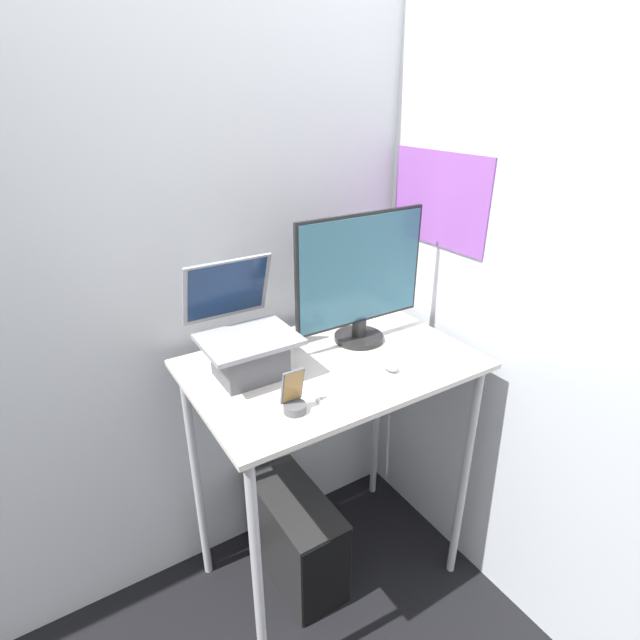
{
  "coord_description": "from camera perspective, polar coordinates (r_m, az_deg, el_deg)",
  "views": [
    {
      "loc": [
        -0.87,
        -0.98,
        1.97
      ],
      "look_at": [
        -0.05,
        0.34,
        1.26
      ],
      "focal_mm": 28.0,
      "sensor_mm": 36.0,
      "label": 1
    }
  ],
  "objects": [
    {
      "name": "ground_plane",
      "position": [
        2.37,
        6.32,
        -31.82
      ],
      "size": [
        12.0,
        12.0,
        0.0
      ],
      "primitive_type": "plane",
      "color": "black"
    },
    {
      "name": "desk",
      "position": [
        1.89,
        1.33,
        -8.76
      ],
      "size": [
        1.02,
        0.67,
        1.08
      ],
      "color": "beige",
      "rests_on": "ground_plane"
    },
    {
      "name": "monitor",
      "position": [
        1.88,
        4.65,
        4.45
      ],
      "size": [
        0.56,
        0.19,
        0.5
      ],
      "color": "black",
      "rests_on": "desk"
    },
    {
      "name": "cell_phone",
      "position": [
        1.53,
        -3.0,
        -9.11
      ],
      "size": [
        0.07,
        0.07,
        0.15
      ],
      "color": "#4C4C51",
      "rests_on": "desk"
    },
    {
      "name": "wall_back",
      "position": [
        2.06,
        -5.05,
        5.59
      ],
      "size": [
        6.0,
        0.05,
        2.6
      ],
      "color": "silver",
      "rests_on": "ground_plane"
    },
    {
      "name": "mouse",
      "position": [
        1.77,
        8.03,
        -5.28
      ],
      "size": [
        0.04,
        0.07,
        0.03
      ],
      "color": "#99999E",
      "rests_on": "desk"
    },
    {
      "name": "laptop",
      "position": [
        1.71,
        -8.38,
        -2.97
      ],
      "size": [
        0.31,
        0.33,
        0.38
      ],
      "color": "#4C4C51",
      "rests_on": "desk"
    },
    {
      "name": "keyboard",
      "position": [
        1.66,
        3.53,
        -7.58
      ],
      "size": [
        0.28,
        0.13,
        0.02
      ],
      "color": "silver",
      "rests_on": "desk"
    },
    {
      "name": "wall_side_right",
      "position": [
        1.89,
        22.62,
        1.99
      ],
      "size": [
        0.06,
        6.0,
        2.6
      ],
      "color": "silver",
      "rests_on": "ground_plane"
    },
    {
      "name": "computer_tower",
      "position": [
        2.37,
        -2.8,
        -23.35
      ],
      "size": [
        0.24,
        0.51,
        0.42
      ],
      "color": "black",
      "rests_on": "ground_plane"
    }
  ]
}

